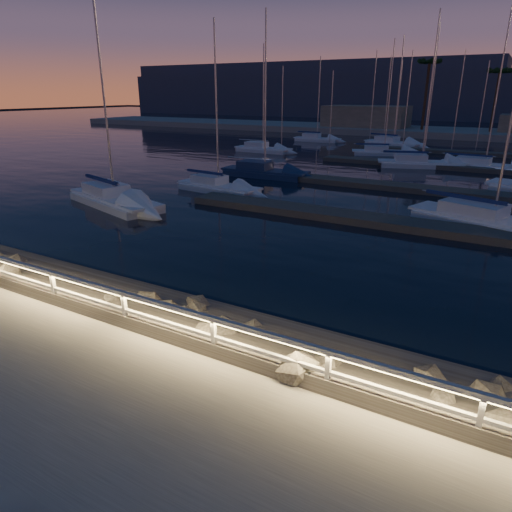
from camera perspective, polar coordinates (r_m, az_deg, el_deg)
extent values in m
plane|color=#ACA79B|center=(12.26, -9.15, -10.84)|extent=(400.00, 400.00, 0.00)
cube|color=#ACA79B|center=(10.84, -17.73, -16.81)|extent=(240.00, 5.00, 0.20)
cube|color=#6C655C|center=(13.44, -5.05, -9.19)|extent=(240.00, 3.45, 1.29)
plane|color=black|center=(88.59, 26.13, 13.51)|extent=(320.00, 320.00, 0.00)
plane|color=black|center=(12.91, -8.85, -15.43)|extent=(400.00, 400.00, 0.00)
cube|color=silver|center=(15.42, -23.96, -3.68)|extent=(0.11, 0.11, 1.00)
cube|color=silver|center=(13.26, -16.08, -6.48)|extent=(0.11, 0.11, 1.00)
cube|color=silver|center=(11.48, -5.32, -10.06)|extent=(0.11, 0.11, 1.00)
cube|color=silver|center=(10.28, 8.97, -14.15)|extent=(0.11, 0.11, 1.00)
cube|color=silver|center=(9.88, 26.21, -17.80)|extent=(0.11, 0.11, 1.00)
cube|color=silver|center=(11.79, -9.41, -6.65)|extent=(44.00, 0.12, 0.12)
cube|color=silver|center=(12.02, -9.28, -8.79)|extent=(44.00, 0.09, 0.09)
cube|color=#FFD572|center=(11.81, -9.45, -7.04)|extent=(44.00, 0.04, 0.03)
sphere|color=#6C655C|center=(18.06, -19.95, -2.91)|extent=(1.10, 1.10, 1.10)
sphere|color=#6C655C|center=(20.49, -28.23, -1.01)|extent=(0.81, 0.81, 0.81)
sphere|color=#6C655C|center=(16.06, -20.93, -4.63)|extent=(0.98, 0.98, 0.98)
cube|color=#605950|center=(25.88, 13.58, 4.50)|extent=(22.00, 2.00, 0.40)
cube|color=#605950|center=(35.37, 18.37, 8.09)|extent=(22.00, 2.00, 0.40)
cube|color=#605950|center=(47.04, 21.58, 10.42)|extent=(22.00, 2.00, 0.40)
cube|color=#605950|center=(58.84, 23.53, 11.81)|extent=(22.00, 2.00, 0.40)
cube|color=#ACA79B|center=(82.60, 25.79, 13.51)|extent=(160.00, 14.00, 1.20)
cube|color=gray|center=(85.85, 13.58, 16.39)|extent=(14.00, 8.00, 4.00)
cylinder|color=brown|center=(81.43, 20.45, 18.30)|extent=(0.44, 0.44, 10.50)
cylinder|color=brown|center=(81.22, 27.73, 16.79)|extent=(0.44, 0.44, 9.00)
cube|color=#363E54|center=(138.25, 28.33, 16.71)|extent=(220.00, 30.00, 14.00)
cube|color=#363E54|center=(162.45, 5.93, 19.69)|extent=(120.00, 25.00, 18.00)
cube|color=white|center=(33.28, -4.69, 8.25)|extent=(6.35, 2.75, 0.52)
cube|color=white|center=(33.22, -4.70, 8.81)|extent=(6.83, 2.50, 0.14)
cube|color=white|center=(33.72, -5.83, 9.52)|extent=(2.56, 1.81, 0.62)
cylinder|color=#A5A6AA|center=(32.62, -4.98, 18.23)|extent=(0.11, 0.11, 10.69)
cylinder|color=#A5A6AA|center=(33.92, -6.41, 10.38)|extent=(3.83, 0.52, 0.08)
cube|color=white|center=(30.38, -17.19, 6.31)|extent=(8.07, 4.61, 0.60)
cube|color=white|center=(30.30, -17.27, 7.01)|extent=(8.57, 4.42, 0.16)
cube|color=white|center=(31.17, -18.24, 7.96)|extent=(3.40, 2.68, 0.71)
cylinder|color=#A5A6AA|center=(29.65, -18.67, 19.82)|extent=(0.13, 0.13, 13.30)
cylinder|color=#A5A6AA|center=(31.54, -18.78, 9.04)|extent=(4.62, 1.43, 0.09)
cube|color=white|center=(27.12, 27.43, 3.38)|extent=(8.41, 5.05, 0.57)
cube|color=white|center=(27.03, 27.55, 4.12)|extent=(8.91, 4.88, 0.16)
cube|color=white|center=(27.34, 25.54, 5.39)|extent=(3.57, 2.87, 0.68)
cylinder|color=#A5A6AA|center=(27.44, 24.64, 6.70)|extent=(4.76, 1.66, 0.08)
cube|color=navy|center=(39.27, 1.11, 10.09)|extent=(7.06, 2.55, 0.59)
cube|color=navy|center=(39.20, 1.12, 10.64)|extent=(7.63, 2.21, 0.16)
cube|color=navy|center=(39.59, -0.15, 11.28)|extent=(2.77, 1.83, 0.70)
cylinder|color=#A5A6AA|center=(38.70, 1.18, 19.70)|extent=(0.13, 0.13, 12.14)
cylinder|color=#A5A6AA|center=(39.74, -0.79, 12.10)|extent=(4.37, 0.22, 0.09)
cube|color=white|center=(55.76, 0.89, 13.00)|extent=(6.49, 2.23, 0.55)
cube|color=white|center=(55.72, 0.89, 13.35)|extent=(7.02, 1.91, 0.15)
cube|color=white|center=(56.13, 0.07, 13.76)|extent=(2.53, 1.64, 0.65)
cylinder|color=#A5A6AA|center=(55.36, 0.93, 19.24)|extent=(0.12, 0.12, 11.23)
cylinder|color=#A5A6AA|center=(56.30, -0.33, 14.29)|extent=(4.04, 0.13, 0.08)
cube|color=white|center=(47.08, 19.95, 10.57)|extent=(7.83, 4.67, 0.58)
cube|color=white|center=(47.03, 20.01, 11.01)|extent=(8.31, 4.52, 0.16)
cube|color=white|center=(46.85, 18.79, 11.57)|extent=(3.33, 2.67, 0.68)
cylinder|color=#A5A6AA|center=(46.61, 21.00, 18.96)|extent=(0.13, 0.13, 12.90)
cylinder|color=#A5A6AA|center=(46.72, 18.22, 12.27)|extent=(4.44, 1.53, 0.08)
cube|color=white|center=(55.16, 15.72, 12.21)|extent=(7.01, 4.30, 0.48)
cube|color=white|center=(55.12, 15.75, 12.52)|extent=(7.42, 4.17, 0.13)
cube|color=white|center=(55.01, 14.80, 12.91)|extent=(2.99, 2.43, 0.57)
cylinder|color=#A5A6AA|center=(54.75, 16.35, 18.60)|extent=(0.10, 0.10, 11.55)
cylinder|color=#A5A6AA|center=(54.94, 14.35, 13.40)|extent=(3.95, 1.45, 0.07)
cube|color=white|center=(47.92, 26.66, 9.81)|extent=(7.65, 3.14, 0.50)
cube|color=white|center=(47.88, 26.72, 10.18)|extent=(8.24, 2.82, 0.14)
cube|color=white|center=(48.00, 25.55, 10.76)|extent=(3.06, 2.11, 0.59)
cylinder|color=#A5A6AA|center=(47.46, 28.00, 17.97)|extent=(0.11, 0.11, 12.96)
cylinder|color=#A5A6AA|center=(48.04, 25.02, 11.40)|extent=(4.65, 0.48, 0.07)
cube|color=white|center=(68.55, 7.63, 14.12)|extent=(6.29, 2.31, 0.53)
cube|color=white|center=(68.52, 7.65, 14.39)|extent=(6.79, 2.02, 0.14)
cube|color=white|center=(68.80, 6.96, 14.73)|extent=(2.47, 1.64, 0.62)
cylinder|color=#A5A6AA|center=(68.24, 7.87, 18.98)|extent=(0.12, 0.12, 10.79)
cylinder|color=#A5A6AA|center=(68.91, 6.63, 15.15)|extent=(3.88, 0.22, 0.08)
cube|color=white|center=(64.87, 16.79, 13.15)|extent=(7.75, 4.55, 0.57)
cube|color=white|center=(64.83, 16.82, 13.47)|extent=(8.22, 4.39, 0.16)
cube|color=white|center=(65.33, 16.07, 13.91)|extent=(3.28, 2.61, 0.68)
cylinder|color=#A5A6AA|center=(64.53, 17.42, 19.18)|extent=(0.13, 0.13, 12.76)
cylinder|color=#A5A6AA|center=(65.55, 15.73, 14.42)|extent=(4.41, 1.47, 0.08)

